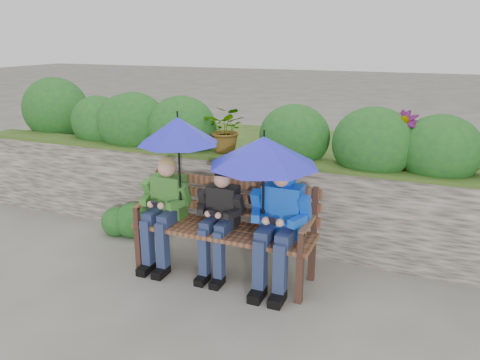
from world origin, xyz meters
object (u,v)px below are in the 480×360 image
at_px(boy_middle, 219,216).
at_px(umbrella_left, 178,131).
at_px(boy_right, 280,215).
at_px(umbrella_right, 264,151).
at_px(park_bench, 227,221).
at_px(boy_left, 164,206).

distance_m(boy_middle, umbrella_left, 0.93).
height_order(boy_right, umbrella_left, umbrella_left).
bearing_deg(umbrella_right, park_bench, 164.92).
distance_m(boy_left, umbrella_right, 1.29).
relative_size(umbrella_left, umbrella_right, 0.91).
xyz_separation_m(park_bench, umbrella_right, (0.43, -0.12, 0.79)).
height_order(boy_middle, umbrella_right, umbrella_right).
bearing_deg(boy_middle, umbrella_right, -4.06).
bearing_deg(boy_right, park_bench, 171.97).
bearing_deg(park_bench, boy_middle, -116.88).
bearing_deg(umbrella_left, boy_middle, 2.77).
xyz_separation_m(park_bench, boy_middle, (-0.04, -0.08, 0.08)).
xyz_separation_m(park_bench, umbrella_left, (-0.46, -0.10, 0.91)).
distance_m(boy_left, boy_right, 1.25).
bearing_deg(boy_left, umbrella_right, -1.41).
height_order(boy_middle, umbrella_left, umbrella_left).
bearing_deg(boy_right, boy_left, -179.71).
relative_size(boy_left, boy_right, 0.94).
height_order(park_bench, boy_right, boy_right).
distance_m(park_bench, boy_left, 0.68).
relative_size(boy_middle, boy_right, 0.89).
relative_size(park_bench, boy_left, 1.58).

